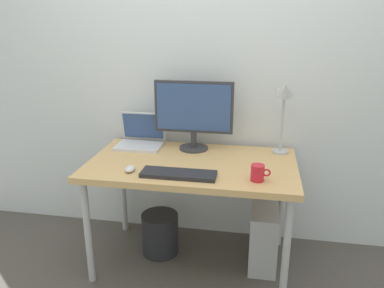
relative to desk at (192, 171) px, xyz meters
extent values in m
plane|color=#4C4742|center=(0.00, 0.00, -0.68)|extent=(6.00, 6.00, 0.00)
cube|color=silver|center=(0.00, 0.44, 0.62)|extent=(4.40, 0.04, 2.60)
cube|color=tan|center=(0.00, 0.00, 0.04)|extent=(1.32, 0.76, 0.04)
cylinder|color=#B2B2B7|center=(-0.60, -0.32, -0.33)|extent=(0.04, 0.04, 0.70)
cylinder|color=#B2B2B7|center=(0.60, -0.32, -0.33)|extent=(0.04, 0.04, 0.70)
cylinder|color=#B2B2B7|center=(-0.60, 0.32, -0.33)|extent=(0.04, 0.04, 0.70)
cylinder|color=#B2B2B7|center=(0.60, 0.32, -0.33)|extent=(0.04, 0.04, 0.70)
cylinder|color=#333338|center=(-0.03, 0.25, 0.07)|extent=(0.20, 0.20, 0.01)
cylinder|color=#333338|center=(-0.03, 0.25, 0.13)|extent=(0.04, 0.04, 0.11)
cube|color=#333338|center=(-0.03, 0.25, 0.37)|extent=(0.54, 0.03, 0.35)
cube|color=#334C7F|center=(-0.03, 0.23, 0.37)|extent=(0.50, 0.01, 0.32)
cube|color=silver|center=(-0.42, 0.21, 0.07)|extent=(0.32, 0.22, 0.02)
cube|color=silver|center=(-0.42, 0.34, 0.19)|extent=(0.32, 0.05, 0.21)
cube|color=#334C7F|center=(-0.42, 0.33, 0.19)|extent=(0.30, 0.03, 0.18)
cylinder|color=#B2B2B7|center=(0.56, 0.28, 0.07)|extent=(0.11, 0.11, 0.01)
cylinder|color=#B2B2B7|center=(0.56, 0.28, 0.28)|extent=(0.02, 0.02, 0.40)
cone|color=#B2B2B7|center=(0.56, 0.24, 0.51)|extent=(0.11, 0.14, 0.13)
cube|color=#232328|center=(-0.04, -0.24, 0.08)|extent=(0.44, 0.14, 0.02)
ellipsoid|color=silver|center=(-0.34, -0.22, 0.08)|extent=(0.06, 0.09, 0.03)
cylinder|color=red|center=(0.41, -0.23, 0.11)|extent=(0.08, 0.08, 0.09)
torus|color=red|center=(0.47, -0.23, 0.12)|extent=(0.05, 0.01, 0.05)
cube|color=#B2B2B7|center=(0.48, 0.06, -0.47)|extent=(0.18, 0.36, 0.42)
cylinder|color=#232328|center=(-0.24, 0.07, -0.53)|extent=(0.26, 0.26, 0.30)
camera|label=1|loc=(0.40, -2.24, 0.95)|focal=35.73mm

